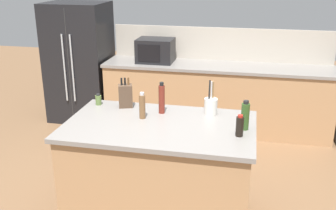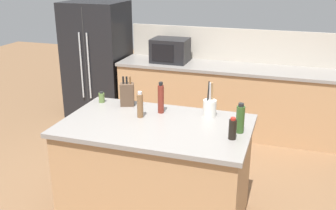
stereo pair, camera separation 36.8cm
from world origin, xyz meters
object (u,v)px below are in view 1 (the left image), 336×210
knife_block (125,96)px  olive_oil_bottle (245,116)px  refrigerator (80,62)px  vinegar_bottle (162,99)px  spice_jar_oregano (98,100)px  utensil_crock (211,106)px  microwave (155,50)px  soy_sauce_bottle (240,126)px  pepper_grinder (142,106)px

knife_block → olive_oil_bottle: size_ratio=1.15×
refrigerator → vinegar_bottle: bearing=-49.4°
spice_jar_oregano → olive_oil_bottle: bearing=-12.7°
refrigerator → olive_oil_bottle: refrigerator is taller
vinegar_bottle → utensil_crock: bearing=7.4°
vinegar_bottle → refrigerator: bearing=130.6°
refrigerator → olive_oil_bottle: 3.31m
refrigerator → vinegar_bottle: size_ratio=5.87×
microwave → utensil_crock: microwave is taller
soy_sauce_bottle → vinegar_bottle: (-0.72, 0.37, 0.05)m
knife_block → pepper_grinder: size_ratio=1.20×
vinegar_bottle → knife_block: bearing=166.7°
refrigerator → microwave: refrigerator is taller
microwave → utensil_crock: (0.98, -1.88, -0.08)m
spice_jar_oregano → microwave: bearing=86.1°
pepper_grinder → spice_jar_oregano: 0.58m
soy_sauce_bottle → pepper_grinder: bearing=166.3°
knife_block → olive_oil_bottle: bearing=-35.1°
utensil_crock → olive_oil_bottle: bearing=-42.4°
refrigerator → microwave: size_ratio=3.47×
microwave → spice_jar_oregano: (-0.12, -1.84, -0.11)m
soy_sauce_bottle → spice_jar_oregano: size_ratio=1.65×
pepper_grinder → microwave: bearing=100.6°
knife_block → soy_sauce_bottle: 1.19m
vinegar_bottle → spice_jar_oregano: size_ratio=2.70×
microwave → olive_oil_bottle: bearing=-59.2°
microwave → knife_block: bearing=-85.2°
pepper_grinder → refrigerator: bearing=126.0°
refrigerator → utensil_crock: bearing=-41.9°
microwave → spice_jar_oregano: 1.85m
knife_block → olive_oil_bottle: (1.13, -0.32, 0.01)m
microwave → vinegar_bottle: (0.53, -1.93, -0.02)m
utensil_crock → olive_oil_bottle: (0.31, -0.29, 0.04)m
utensil_crock → refrigerator: bearing=138.1°
pepper_grinder → utensil_crock: bearing=20.8°
refrigerator → knife_block: 2.32m
refrigerator → vinegar_bottle: 2.62m
olive_oil_bottle → vinegar_bottle: vinegar_bottle is taller
microwave → soy_sauce_bottle: (1.25, -2.31, -0.08)m
spice_jar_oregano → vinegar_bottle: bearing=-8.0°
refrigerator → soy_sauce_bottle: refrigerator is taller
refrigerator → spice_jar_oregano: bearing=-61.1°
refrigerator → knife_block: (1.33, -1.90, 0.19)m
microwave → spice_jar_oregano: microwave is taller
microwave → refrigerator: bearing=177.5°
olive_oil_bottle → vinegar_bottle: 0.79m
refrigerator → pepper_grinder: size_ratio=7.15×
soy_sauce_bottle → microwave: bearing=118.5°
pepper_grinder → spice_jar_oregano: bearing=153.6°
olive_oil_bottle → vinegar_bottle: (-0.76, 0.23, 0.02)m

